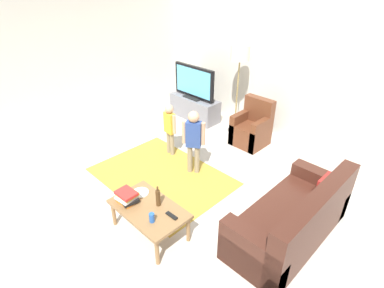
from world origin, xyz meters
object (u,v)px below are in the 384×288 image
tv (194,83)px  coffee_table (149,210)px  couch (295,222)px  tv_remote (172,216)px  floor_lamp (240,58)px  child_center (194,137)px  armchair (252,129)px  child_near_tv (170,125)px  bottle (158,198)px  soda_can (152,218)px  tv_stand (195,108)px  plate (141,193)px  book_stack (127,196)px

tv → coffee_table: (2.06, -2.90, -0.48)m
couch → tv_remote: (-1.05, -1.10, 0.14)m
floor_lamp → tv_remote: floor_lamp is taller
child_center → tv_remote: child_center is taller
armchair → child_near_tv: (-0.83, -1.39, 0.29)m
floor_lamp → bottle: floor_lamp is taller
soda_can → tv_stand: bearing=126.9°
child_near_tv → tv_remote: child_near_tv is taller
plate → floor_lamp: bearing=103.6°
tv_stand → child_center: 2.19m
tv → armchair: (1.61, -0.02, -0.55)m
child_center → soda_can: 1.70m
child_near_tv → book_stack: (1.01, -1.61, -0.09)m
book_stack → soda_can: size_ratio=2.36×
tv_remote → couch: bearing=44.9°
couch → child_near_tv: size_ratio=1.84×
tv_stand → armchair: 1.61m
child_center → coffee_table: bearing=-67.5°
tv_stand → tv: size_ratio=1.09×
tv → couch: tv is taller
child_near_tv → plate: bearing=-54.8°
floor_lamp → child_near_tv: (-0.26, -1.58, -0.96)m
armchair → child_center: 1.56m
child_near_tv → plate: 1.72m
couch → floor_lamp: floor_lamp is taller
bottle → plate: size_ratio=1.30×
child_center → floor_lamp: bearing=104.9°
couch → bottle: couch is taller
book_stack → plate: (-0.02, 0.22, -0.08)m
coffee_table → couch: bearing=41.3°
tv → coffee_table: bearing=-54.6°
couch → child_center: child_center is taller
coffee_table → plate: 0.32m
tv → couch: (3.43, -1.70, -0.56)m
bottle → soda_can: bearing=-54.7°
armchair → coffee_table: 2.92m
tv_stand → coffee_table: (2.06, -2.92, 0.13)m
couch → book_stack: bearing=-141.3°
tv_stand → soda_can: bearing=-53.1°
child_near_tv → coffee_table: child_near_tv is taller
coffee_table → tv_remote: tv_remote is taller
child_near_tv → coffee_table: bearing=-49.3°
couch → coffee_table: couch is taller
soda_can → plate: bearing=157.1°
armchair → tv_remote: size_ratio=5.29×
plate → couch: bearing=33.4°
couch → book_stack: size_ratio=6.35×
floor_lamp → child_near_tv: size_ratio=1.82×
soda_can → plate: (-0.52, 0.22, -0.05)m
armchair → soda_can: size_ratio=7.50×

